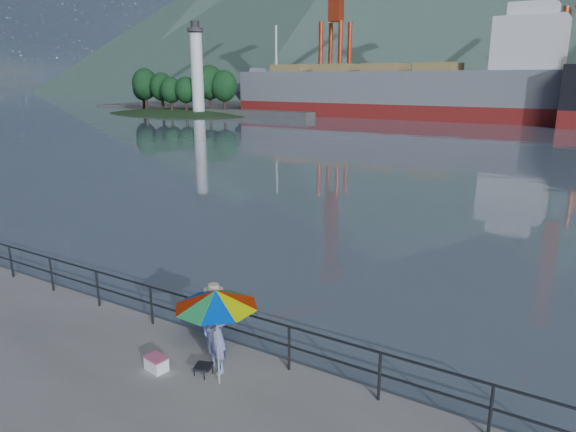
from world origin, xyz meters
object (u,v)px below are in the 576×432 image
object	(u,v)px
beach_umbrella	(216,299)
bulk_carrier	(414,90)
fisherman	(215,331)
cooler_bag	(156,364)

from	to	relation	value
beach_umbrella	bulk_carrier	world-z (taller)	bulk_carrier
fisherman	beach_umbrella	world-z (taller)	beach_umbrella
fisherman	bulk_carrier	distance (m)	76.80
fisherman	cooler_bag	size ratio (longest dim) A/B	3.84
fisherman	cooler_bag	xyz separation A→B (m)	(-1.09, -0.65, -0.76)
cooler_bag	bulk_carrier	world-z (taller)	bulk_carrier
beach_umbrella	bulk_carrier	bearing A→B (deg)	105.45
fisherman	beach_umbrella	bearing A→B (deg)	-31.56
beach_umbrella	fisherman	bearing A→B (deg)	135.33
beach_umbrella	cooler_bag	world-z (taller)	beach_umbrella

